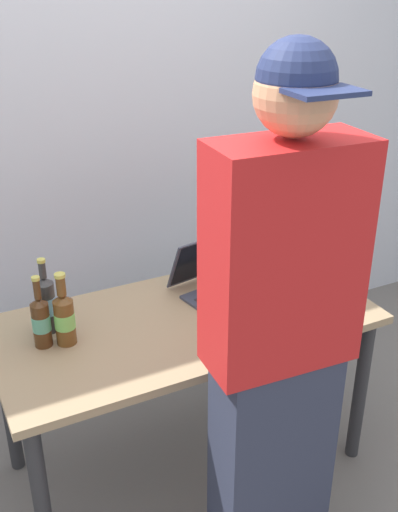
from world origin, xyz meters
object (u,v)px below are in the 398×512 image
object	(u,v)px
beer_bottle_amber	(64,317)
coffee_mug	(281,263)
beer_bottle_green	(46,303)
beer_bottle_dark	(41,321)
person_figure	(279,343)
laptop	(219,280)

from	to	relation	value
beer_bottle_amber	coffee_mug	world-z (taller)	beer_bottle_amber
beer_bottle_amber	beer_bottle_green	size ratio (longest dim) A/B	0.95
beer_bottle_dark	beer_bottle_green	size ratio (longest dim) A/B	0.93
coffee_mug	person_figure	bearing A→B (deg)	-124.62
laptop	coffee_mug	size ratio (longest dim) A/B	3.22
laptop	beer_bottle_dark	size ratio (longest dim) A/B	1.41
laptop	person_figure	world-z (taller)	person_figure
person_figure	beer_bottle_amber	bearing A→B (deg)	129.98
beer_bottle_green	person_figure	distance (m)	0.89
beer_bottle_dark	laptop	bearing A→B (deg)	4.91
beer_bottle_amber	beer_bottle_green	world-z (taller)	beer_bottle_green
coffee_mug	beer_bottle_amber	bearing A→B (deg)	-174.03
laptop	person_figure	distance (m)	0.72
beer_bottle_dark	beer_bottle_green	bearing A→B (deg)	64.08
beer_bottle_dark	beer_bottle_green	distance (m)	0.10
person_figure	coffee_mug	bearing A→B (deg)	55.38
beer_bottle_dark	coffee_mug	bearing A→B (deg)	4.36
laptop	beer_bottle_amber	distance (m)	0.68
laptop	coffee_mug	distance (m)	0.31
beer_bottle_amber	beer_bottle_green	distance (m)	0.11
laptop	beer_bottle_green	distance (m)	0.71
laptop	beer_bottle_dark	xyz separation A→B (m)	(-0.75, -0.06, 0.05)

